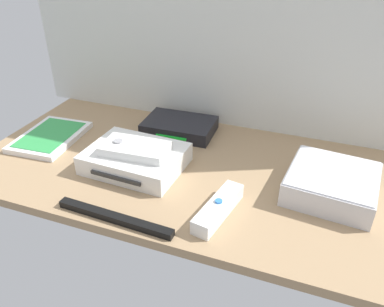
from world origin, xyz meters
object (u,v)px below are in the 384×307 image
(remote_classic_pad, at_px, (135,149))
(sensor_bar, at_px, (115,218))
(game_case, at_px, (51,136))
(remote_wand, at_px, (218,208))
(mini_computer, at_px, (332,183))
(game_console, at_px, (135,159))
(network_router, at_px, (179,127))

(remote_classic_pad, xyz_separation_m, sensor_bar, (0.04, -0.17, -0.05))
(remote_classic_pad, bearing_deg, game_case, 165.85)
(game_case, relative_size, sensor_bar, 0.83)
(remote_wand, bearing_deg, mini_computer, 46.54)
(game_console, height_order, mini_computer, mini_computer)
(game_case, xyz_separation_m, sensor_bar, (0.31, -0.22, -0.00))
(sensor_bar, bearing_deg, mini_computer, 34.00)
(game_case, xyz_separation_m, network_router, (0.29, 0.15, 0.01))
(mini_computer, bearing_deg, game_console, -173.35)
(game_case, bearing_deg, mini_computer, -3.15)
(mini_computer, distance_m, remote_wand, 0.24)
(network_router, bearing_deg, remote_wand, -57.66)
(sensor_bar, bearing_deg, network_router, 95.48)
(remote_wand, relative_size, remote_classic_pad, 1.02)
(remote_wand, height_order, sensor_bar, remote_wand)
(game_console, relative_size, sensor_bar, 0.90)
(mini_computer, height_order, game_case, mini_computer)
(network_router, height_order, remote_classic_pad, remote_classic_pad)
(game_console, distance_m, mini_computer, 0.42)
(mini_computer, relative_size, network_router, 1.01)
(network_router, distance_m, remote_wand, 0.34)
(game_console, height_order, remote_classic_pad, remote_classic_pad)
(game_case, relative_size, remote_classic_pad, 1.33)
(game_console, bearing_deg, network_router, 83.83)
(mini_computer, relative_size, remote_classic_pad, 1.25)
(game_console, height_order, game_case, game_console)
(network_router, distance_m, remote_classic_pad, 0.20)
(game_console, bearing_deg, sensor_bar, -72.11)
(game_console, xyz_separation_m, remote_classic_pad, (0.01, -0.01, 0.03))
(game_console, xyz_separation_m, mini_computer, (0.42, 0.05, 0.00))
(game_console, xyz_separation_m, network_router, (0.03, 0.19, -0.00))
(sensor_bar, bearing_deg, game_case, 147.46)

